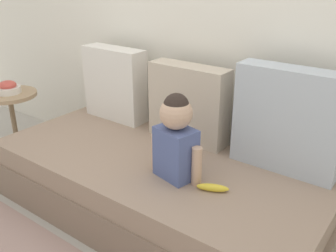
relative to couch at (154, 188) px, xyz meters
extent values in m
plane|color=#B2ADA3|center=(0.00, 0.00, -0.19)|extent=(12.00, 12.00, 0.00)
cube|color=silver|center=(0.00, 0.60, 0.96)|extent=(5.33, 0.10, 2.31)
cube|color=#826C5B|center=(0.00, 0.00, -0.07)|extent=(2.13, 0.94, 0.25)
cube|color=gray|center=(0.00, 0.00, 0.13)|extent=(2.07, 0.91, 0.14)
cube|color=silver|center=(-0.66, 0.37, 0.47)|extent=(0.50, 0.16, 0.54)
cube|color=#C1B29E|center=(0.00, 0.37, 0.45)|extent=(0.54, 0.16, 0.51)
cube|color=#B2BCC6|center=(0.66, 0.37, 0.50)|extent=(0.60, 0.16, 0.59)
cube|color=#4C5B93|center=(0.22, -0.08, 0.34)|extent=(0.25, 0.20, 0.29)
sphere|color=tan|center=(0.22, -0.08, 0.58)|extent=(0.18, 0.18, 0.18)
sphere|color=#2D231E|center=(0.22, -0.08, 0.62)|extent=(0.14, 0.14, 0.14)
cylinder|color=tan|center=(0.08, -0.08, 0.31)|extent=(0.06, 0.06, 0.22)
cylinder|color=tan|center=(0.36, -0.08, 0.31)|extent=(0.06, 0.06, 0.22)
ellipsoid|color=yellow|center=(0.46, -0.08, 0.22)|extent=(0.17, 0.11, 0.04)
cylinder|color=tan|center=(-1.46, -0.02, 0.33)|extent=(0.43, 0.43, 0.03)
cylinder|color=#866E51|center=(-1.46, -0.02, 0.06)|extent=(0.04, 0.04, 0.51)
cylinder|color=#866E51|center=(-1.46, -0.02, -0.18)|extent=(0.24, 0.24, 0.02)
cylinder|color=silver|center=(-1.46, -0.02, 0.37)|extent=(0.19, 0.19, 0.05)
ellipsoid|color=#CC4C42|center=(-1.46, -0.02, 0.41)|extent=(0.14, 0.14, 0.07)
camera|label=1|loc=(1.28, -1.58, 1.29)|focal=40.46mm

